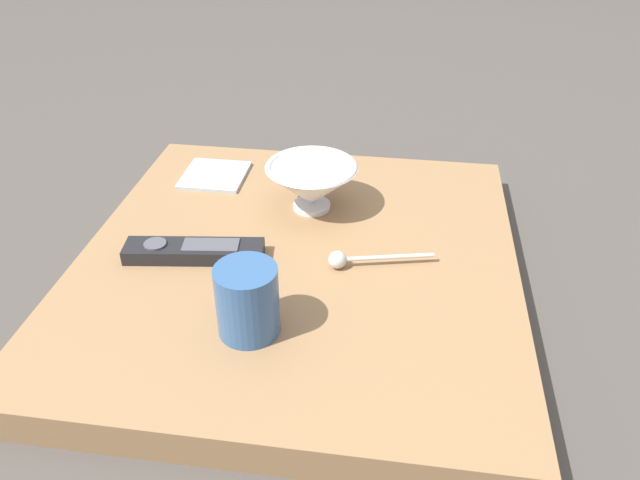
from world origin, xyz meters
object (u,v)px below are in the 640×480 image
(teaspoon, at_px, (349,259))
(folded_napkin, at_px, (215,175))
(cereal_bowl, at_px, (314,184))
(tv_remote_near, at_px, (194,251))
(coffee_mug, at_px, (247,301))

(teaspoon, height_order, folded_napkin, teaspoon)
(cereal_bowl, relative_size, tv_remote_near, 0.72)
(tv_remote_near, bearing_deg, teaspoon, -87.46)
(tv_remote_near, bearing_deg, folded_napkin, 9.74)
(teaspoon, bearing_deg, folded_napkin, 48.51)
(coffee_mug, relative_size, folded_napkin, 0.82)
(cereal_bowl, relative_size, teaspoon, 0.99)
(teaspoon, relative_size, folded_napkin, 1.32)
(cereal_bowl, distance_m, folded_napkin, 0.20)
(cereal_bowl, height_order, tv_remote_near, cereal_bowl)
(coffee_mug, relative_size, tv_remote_near, 0.45)
(teaspoon, distance_m, tv_remote_near, 0.21)
(cereal_bowl, height_order, coffee_mug, coffee_mug)
(coffee_mug, height_order, folded_napkin, coffee_mug)
(teaspoon, bearing_deg, tv_remote_near, 92.54)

